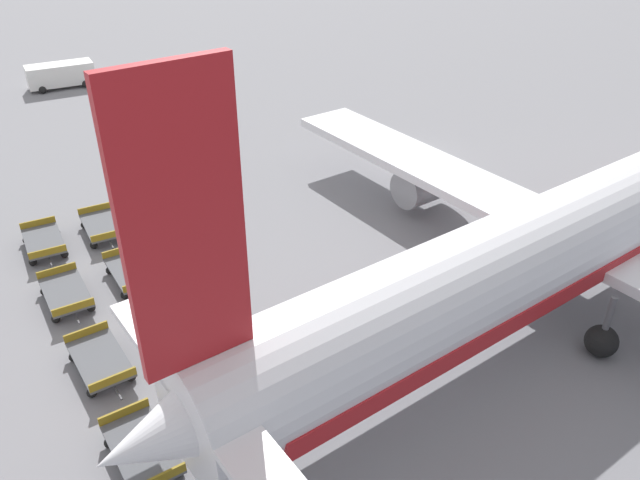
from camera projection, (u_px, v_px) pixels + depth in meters
name	position (u px, v px, depth m)	size (l,w,h in m)	color
ground_plane	(415.00, 157.00, 39.20)	(500.00, 500.00, 0.00)	gray
airplane	(602.00, 221.00, 25.32)	(36.03, 42.31, 12.77)	white
service_van	(60.00, 75.00, 50.82)	(3.08, 5.42, 1.92)	white
baggage_dolly_row_near_col_a	(44.00, 242.00, 29.56)	(3.94, 2.14, 0.92)	#515459
baggage_dolly_row_near_col_b	(66.00, 293.00, 26.02)	(3.92, 2.01, 0.92)	#515459
baggage_dolly_row_near_col_c	(100.00, 360.00, 22.53)	(3.90, 1.91, 0.92)	#515459
baggage_dolly_row_near_col_d	(142.00, 450.00, 19.10)	(3.91, 1.94, 0.92)	#515459
baggage_dolly_row_mid_a_col_a	(102.00, 226.00, 30.82)	(3.94, 2.13, 0.92)	#515459
baggage_dolly_row_mid_a_col_b	(132.00, 272.00, 27.39)	(3.92, 1.99, 0.92)	#515459
baggage_dolly_row_mid_a_col_c	(174.00, 334.00, 23.80)	(3.93, 2.09, 0.92)	#515459
baggage_dolly_row_mid_a_col_d	(226.00, 415.00, 20.28)	(3.92, 2.03, 0.92)	#515459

